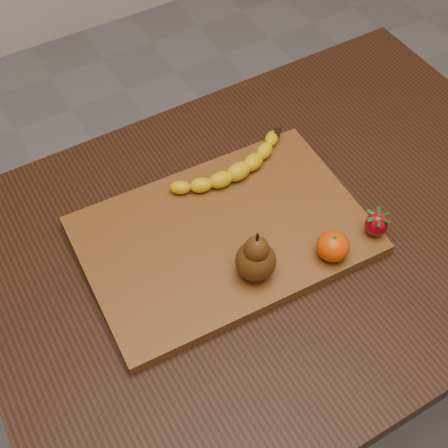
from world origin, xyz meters
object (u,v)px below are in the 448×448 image
table (277,261)px  pear (256,254)px  cutting_board (224,235)px  mandarin (333,246)px

table → pear: size_ratio=10.40×
table → cutting_board: (-0.09, 0.03, 0.11)m
table → pear: bearing=-145.4°
table → mandarin: bearing=-73.3°
mandarin → cutting_board: bearing=134.7°
table → cutting_board: cutting_board is taller
cutting_board → mandarin: size_ratio=8.66×
cutting_board → pear: (0.00, -0.09, 0.06)m
pear → mandarin: bearing=-14.8°
cutting_board → mandarin: 0.18m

